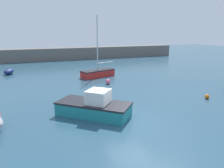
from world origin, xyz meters
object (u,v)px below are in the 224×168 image
fishing_dinghy_green (9,72)px  cabin_cruiser_white (94,107)px  mooring_buoy_orange (207,97)px  mooring_buoy_pink (108,82)px  sailboat_tall_mast (98,72)px

fishing_dinghy_green → cabin_cruiser_white: bearing=-136.7°
cabin_cruiser_white → mooring_buoy_orange: size_ratio=13.13×
mooring_buoy_pink → mooring_buoy_orange: size_ratio=1.38×
mooring_buoy_pink → mooring_buoy_orange: bearing=-52.4°
sailboat_tall_mast → fishing_dinghy_green: size_ratio=3.54×
mooring_buoy_orange → mooring_buoy_pink: bearing=127.6°
cabin_cruiser_white → fishing_dinghy_green: size_ratio=2.43×
cabin_cruiser_white → fishing_dinghy_green: (-6.38, 17.68, -0.26)m
cabin_cruiser_white → mooring_buoy_pink: (3.91, 7.97, -0.36)m
sailboat_tall_mast → mooring_buoy_orange: sailboat_tall_mast is taller
cabin_cruiser_white → mooring_buoy_orange: bearing=-136.9°
sailboat_tall_mast → mooring_buoy_pink: 4.08m
fishing_dinghy_green → mooring_buoy_orange: size_ratio=5.40×
fishing_dinghy_green → mooring_buoy_pink: 14.15m
cabin_cruiser_white → sailboat_tall_mast: sailboat_tall_mast is taller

